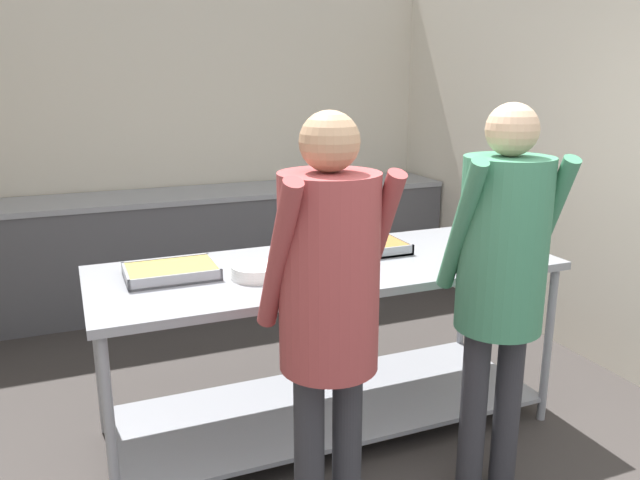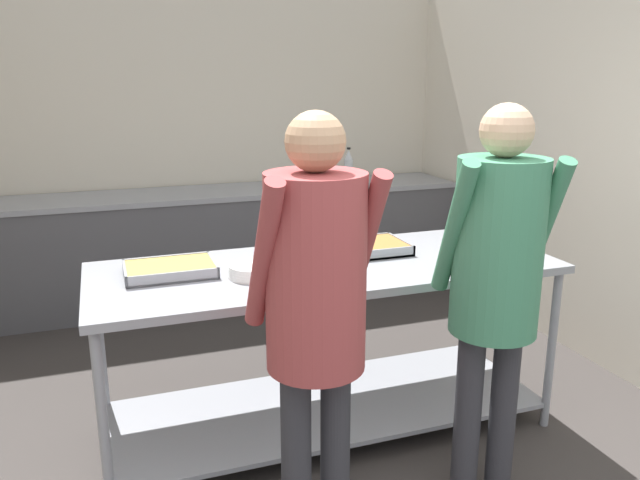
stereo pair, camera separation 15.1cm
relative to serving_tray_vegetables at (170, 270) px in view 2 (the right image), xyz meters
The scene contains 12 objects.
wall_rear 2.58m from the serving_tray_vegetables, 75.89° to the left, with size 4.21×0.06×2.65m.
wall_right 2.75m from the serving_tray_vegetables, ahead, with size 0.06×4.27×2.65m.
back_counter 2.24m from the serving_tray_vegetables, 73.54° to the left, with size 4.05×0.65×0.91m.
serving_counter 0.83m from the serving_tray_vegetables, ahead, with size 2.31×0.87×0.90m.
serving_tray_vegetables is the anchor object (origin of this frame).
plate_stack 0.40m from the serving_tray_vegetables, 23.48° to the right, with size 0.24×0.24×0.06m.
broccoli_bowl 0.71m from the serving_tray_vegetables, 26.60° to the right, with size 0.23×0.23×0.11m.
serving_tray_roast 1.01m from the serving_tray_vegetables, ahead, with size 0.45×0.32×0.05m.
sauce_pan 1.54m from the serving_tray_vegetables, 12.48° to the right, with size 0.45×0.31×0.09m.
guest_serving_left 0.99m from the serving_tray_vegetables, 64.87° to the right, with size 0.48×0.36×1.71m.
guest_serving_right 1.49m from the serving_tray_vegetables, 34.79° to the right, with size 0.50×0.40×1.72m.
water_bottle 2.68m from the serving_tray_vegetables, 49.62° to the left, with size 0.08×0.08×0.31m.
Camera 2 is at (-0.89, -1.21, 1.82)m, focal length 35.00 mm.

